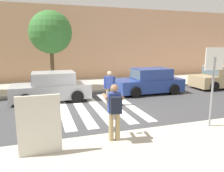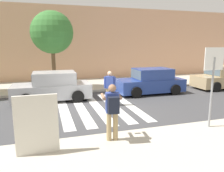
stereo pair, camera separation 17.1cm
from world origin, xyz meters
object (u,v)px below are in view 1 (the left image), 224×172
(street_tree_center, at_px, (51,33))
(advertising_board, at_px, (39,125))
(parked_car_silver, at_px, (52,87))
(parked_car_blue, at_px, (149,82))
(stop_sign, at_px, (214,70))
(parked_car_tan, at_px, (221,77))
(pedestrian_crossing, at_px, (110,86))
(photographer_with_backpack, at_px, (115,108))

(street_tree_center, xyz_separation_m, advertising_board, (-0.82, -8.76, -2.78))
(parked_car_silver, xyz_separation_m, parked_car_blue, (5.86, 0.00, 0.00))
(stop_sign, xyz_separation_m, parked_car_tan, (6.31, 6.00, -1.43))
(pedestrian_crossing, distance_m, advertising_board, 5.44)
(pedestrian_crossing, bearing_deg, parked_car_tan, 12.41)
(photographer_with_backpack, distance_m, parked_car_blue, 7.49)
(stop_sign, xyz_separation_m, parked_car_blue, (0.75, 6.00, -1.43))
(pedestrian_crossing, xyz_separation_m, advertising_board, (-3.27, -4.34, -0.03))
(parked_car_silver, relative_size, parked_car_tan, 1.00)
(street_tree_center, bearing_deg, parked_car_blue, -23.81)
(parked_car_blue, distance_m, parked_car_tan, 5.55)
(photographer_with_backpack, relative_size, parked_car_silver, 0.42)
(photographer_with_backpack, xyz_separation_m, pedestrian_crossing, (1.15, 4.16, -0.19))
(parked_car_blue, bearing_deg, stop_sign, -97.17)
(pedestrian_crossing, xyz_separation_m, parked_car_blue, (3.20, 1.93, -0.25))
(photographer_with_backpack, distance_m, parked_car_tan, 11.63)
(stop_sign, height_order, street_tree_center, street_tree_center)
(street_tree_center, bearing_deg, stop_sign, -60.03)
(stop_sign, xyz_separation_m, parked_car_silver, (-5.10, 6.00, -1.43))
(stop_sign, bearing_deg, parked_car_blue, 82.83)
(photographer_with_backpack, relative_size, street_tree_center, 0.35)
(parked_car_blue, bearing_deg, advertising_board, -135.92)
(pedestrian_crossing, relative_size, parked_car_silver, 0.42)
(pedestrian_crossing, xyz_separation_m, parked_car_tan, (8.75, 1.93, -0.25))
(street_tree_center, bearing_deg, parked_car_tan, -12.55)
(parked_car_silver, relative_size, advertising_board, 2.56)
(photographer_with_backpack, xyz_separation_m, parked_car_tan, (9.90, 6.08, -0.44))
(photographer_with_backpack, height_order, parked_car_silver, photographer_with_backpack)
(parked_car_silver, height_order, street_tree_center, street_tree_center)
(photographer_with_backpack, xyz_separation_m, advertising_board, (-2.12, -0.19, -0.23))
(parked_car_silver, distance_m, advertising_board, 6.30)
(stop_sign, bearing_deg, pedestrian_crossing, 120.97)
(stop_sign, bearing_deg, photographer_with_backpack, -178.66)
(parked_car_tan, bearing_deg, advertising_board, -152.47)
(parked_car_blue, bearing_deg, parked_car_tan, -0.00)
(parked_car_tan, height_order, advertising_board, advertising_board)
(parked_car_tan, bearing_deg, stop_sign, -136.43)
(street_tree_center, height_order, advertising_board, street_tree_center)
(stop_sign, xyz_separation_m, photographer_with_backpack, (-3.60, -0.08, -0.99))
(photographer_with_backpack, xyz_separation_m, street_tree_center, (-1.30, 8.58, 2.55))
(parked_car_blue, bearing_deg, street_tree_center, 156.19)
(stop_sign, relative_size, parked_car_tan, 0.67)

